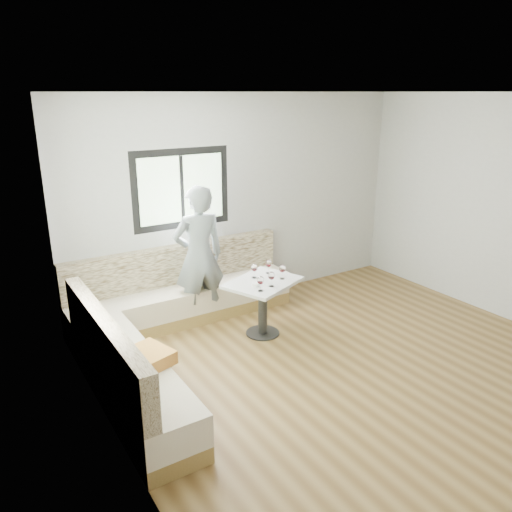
% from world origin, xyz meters
% --- Properties ---
extents(room, '(5.01, 5.01, 2.81)m').
position_xyz_m(room, '(-0.08, 0.08, 1.41)').
color(room, brown).
rests_on(room, ground).
extents(banquette, '(2.90, 2.80, 0.95)m').
position_xyz_m(banquette, '(-1.59, 1.63, 0.33)').
color(banquette, olive).
rests_on(banquette, ground).
extents(table, '(1.01, 0.91, 0.68)m').
position_xyz_m(table, '(-0.41, 1.37, 0.51)').
color(table, black).
rests_on(table, ground).
extents(person, '(0.68, 0.47, 1.77)m').
position_xyz_m(person, '(-0.90, 2.06, 0.88)').
color(person, slate).
rests_on(person, ground).
extents(olive_ramekin, '(0.09, 0.09, 0.04)m').
position_xyz_m(olive_ramekin, '(-0.57, 1.29, 0.70)').
color(olive_ramekin, white).
rests_on(olive_ramekin, table).
extents(wine_glass_a, '(0.08, 0.08, 0.18)m').
position_xyz_m(wine_glass_a, '(-0.60, 1.13, 0.81)').
color(wine_glass_a, white).
rests_on(wine_glass_a, table).
extents(wine_glass_b, '(0.08, 0.08, 0.18)m').
position_xyz_m(wine_glass_b, '(-0.42, 1.18, 0.81)').
color(wine_glass_b, white).
rests_on(wine_glass_b, table).
extents(wine_glass_c, '(0.08, 0.08, 0.18)m').
position_xyz_m(wine_glass_c, '(-0.18, 1.31, 0.81)').
color(wine_glass_c, white).
rests_on(wine_glass_c, table).
extents(wine_glass_d, '(0.08, 0.08, 0.18)m').
position_xyz_m(wine_glass_d, '(-0.44, 1.52, 0.81)').
color(wine_glass_d, white).
rests_on(wine_glass_d, table).
extents(wine_glass_e, '(0.08, 0.08, 0.18)m').
position_xyz_m(wine_glass_e, '(-0.21, 1.56, 0.81)').
color(wine_glass_e, white).
rests_on(wine_glass_e, table).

